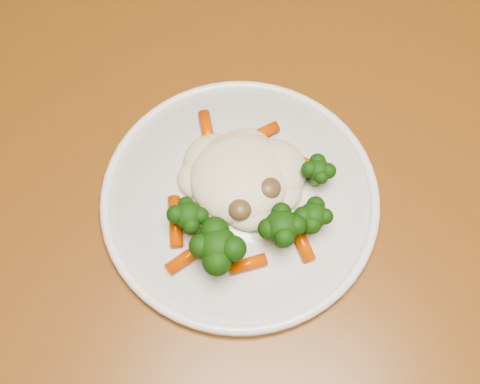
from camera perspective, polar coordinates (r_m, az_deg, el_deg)
The scene contains 3 objects.
dining_table at distance 0.70m, azimuth -6.01°, elevation -3.68°, with size 1.28×1.03×0.75m.
plate at distance 0.59m, azimuth 0.00°, elevation -0.62°, with size 0.27×0.27×0.01m, color white.
meal at distance 0.56m, azimuth 0.51°, elevation -0.40°, with size 0.16×0.19×0.05m.
Camera 1 is at (0.30, 0.06, 1.28)m, focal length 45.00 mm.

